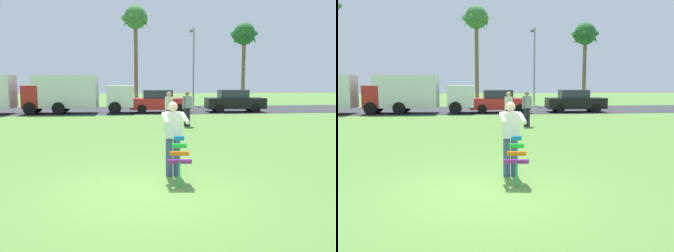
# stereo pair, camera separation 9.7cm
# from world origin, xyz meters

# --- Properties ---
(ground_plane) EXTENTS (120.00, 120.00, 0.00)m
(ground_plane) POSITION_xyz_m (0.00, 0.00, 0.00)
(ground_plane) COLOR #568438
(road_strip) EXTENTS (120.00, 8.00, 0.01)m
(road_strip) POSITION_xyz_m (0.00, 20.64, 0.01)
(road_strip) COLOR #2D2D33
(road_strip) RESTS_ON ground
(person_kite_flyer) EXTENTS (0.57, 0.68, 1.73)m
(person_kite_flyer) POSITION_xyz_m (0.66, 1.12, 0.95)
(person_kite_flyer) COLOR #384772
(person_kite_flyer) RESTS_ON ground
(kite_held) EXTENTS (0.53, 0.67, 1.02)m
(kite_held) POSITION_xyz_m (0.70, 0.38, 0.66)
(kite_held) COLOR blue
(kite_held) RESTS_ON ground
(parked_truck_white_box) EXTENTS (6.75, 2.25, 2.62)m
(parked_truck_white_box) POSITION_xyz_m (-3.67, 18.24, 1.41)
(parked_truck_white_box) COLOR silver
(parked_truck_white_box) RESTS_ON ground
(parked_car_red) EXTENTS (4.21, 1.86, 1.60)m
(parked_car_red) POSITION_xyz_m (1.90, 18.24, 0.77)
(parked_car_red) COLOR red
(parked_car_red) RESTS_ON ground
(parked_car_black) EXTENTS (4.25, 1.93, 1.60)m
(parked_car_black) POSITION_xyz_m (7.39, 18.24, 0.77)
(parked_car_black) COLOR black
(parked_car_black) RESTS_ON ground
(palm_tree_right_near) EXTENTS (2.58, 2.71, 9.10)m
(palm_tree_right_near) POSITION_xyz_m (0.53, 26.84, 7.64)
(palm_tree_right_near) COLOR brown
(palm_tree_right_near) RESTS_ON ground
(palm_tree_centre_far) EXTENTS (2.58, 2.71, 7.79)m
(palm_tree_centre_far) POSITION_xyz_m (10.94, 27.06, 6.43)
(palm_tree_centre_far) COLOR brown
(palm_tree_centre_far) RESTS_ON ground
(streetlight_pole) EXTENTS (0.24, 1.65, 7.00)m
(streetlight_pole) POSITION_xyz_m (5.68, 25.42, 4.00)
(streetlight_pole) COLOR #9E9EA3
(streetlight_pole) RESTS_ON ground
(person_walker_near) EXTENTS (0.52, 0.36, 1.73)m
(person_walker_near) POSITION_xyz_m (2.55, 10.30, 0.93)
(person_walker_near) COLOR #26262B
(person_walker_near) RESTS_ON ground
(person_walker_far) EXTENTS (0.35, 0.53, 1.73)m
(person_walker_far) POSITION_xyz_m (1.53, 9.30, 0.93)
(person_walker_far) COLOR #26262B
(person_walker_far) RESTS_ON ground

